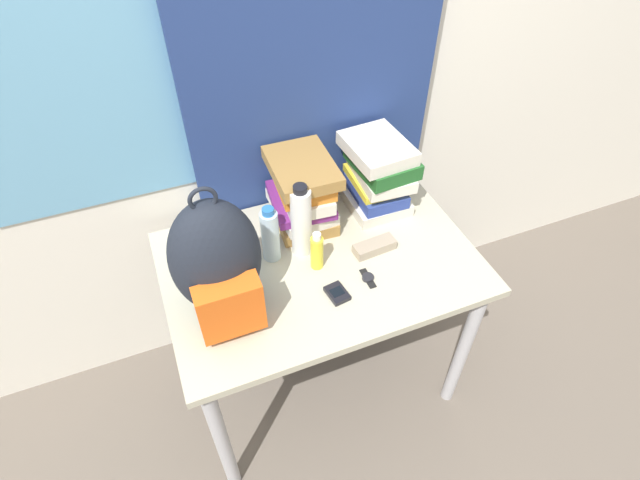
{
  "coord_description": "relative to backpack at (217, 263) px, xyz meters",
  "views": [
    {
      "loc": [
        -0.43,
        -0.72,
        2.03
      ],
      "look_at": [
        0.0,
        0.35,
        0.86
      ],
      "focal_mm": 28.0,
      "sensor_mm": 36.0,
      "label": 1
    }
  ],
  "objects": [
    {
      "name": "ground_plane",
      "position": [
        0.35,
        -0.29,
        -0.96
      ],
      "size": [
        12.0,
        12.0,
        0.0
      ],
      "primitive_type": "plane",
      "color": "#665B51"
    },
    {
      "name": "wall_back",
      "position": [
        0.34,
        0.51,
        0.29
      ],
      "size": [
        6.0,
        0.06,
        2.5
      ],
      "color": "silver",
      "rests_on": "ground_plane"
    },
    {
      "name": "curtain_blue",
      "position": [
        0.48,
        0.45,
        0.29
      ],
      "size": [
        0.9,
        0.04,
        2.5
      ],
      "color": "navy",
      "rests_on": "ground_plane"
    },
    {
      "name": "desk",
      "position": [
        0.35,
        0.07,
        -0.31
      ],
      "size": [
        1.06,
        0.71,
        0.76
      ],
      "color": "#B7B299",
      "rests_on": "ground_plane"
    },
    {
      "name": "backpack",
      "position": [
        0.0,
        0.0,
        0.0
      ],
      "size": [
        0.27,
        0.27,
        0.47
      ],
      "color": "#1E232D",
      "rests_on": "desk"
    },
    {
      "name": "book_stack_left",
      "position": [
        0.36,
        0.28,
        -0.06
      ],
      "size": [
        0.24,
        0.29,
        0.27
      ],
      "color": "olive",
      "rests_on": "desk"
    },
    {
      "name": "book_stack_center",
      "position": [
        0.66,
        0.27,
        -0.06
      ],
      "size": [
        0.23,
        0.28,
        0.28
      ],
      "color": "silver",
      "rests_on": "desk"
    },
    {
      "name": "water_bottle",
      "position": [
        0.2,
        0.15,
        -0.1
      ],
      "size": [
        0.06,
        0.06,
        0.22
      ],
      "color": "silver",
      "rests_on": "desk"
    },
    {
      "name": "sports_bottle",
      "position": [
        0.31,
        0.14,
        -0.06
      ],
      "size": [
        0.07,
        0.07,
        0.29
      ],
      "color": "white",
      "rests_on": "desk"
    },
    {
      "name": "sunscreen_bottle",
      "position": [
        0.33,
        0.05,
        -0.13
      ],
      "size": [
        0.04,
        0.04,
        0.15
      ],
      "color": "yellow",
      "rests_on": "desk"
    },
    {
      "name": "cell_phone",
      "position": [
        0.34,
        -0.09,
        -0.19
      ],
      "size": [
        0.07,
        0.09,
        0.02
      ],
      "color": "black",
      "rests_on": "desk"
    },
    {
      "name": "sunglasses_case",
      "position": [
        0.54,
        0.04,
        -0.18
      ],
      "size": [
        0.15,
        0.07,
        0.04
      ],
      "color": "gray",
      "rests_on": "desk"
    },
    {
      "name": "wristwatch",
      "position": [
        0.46,
        -0.07,
        -0.2
      ],
      "size": [
        0.04,
        0.09,
        0.01
      ],
      "color": "black",
      "rests_on": "desk"
    }
  ]
}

